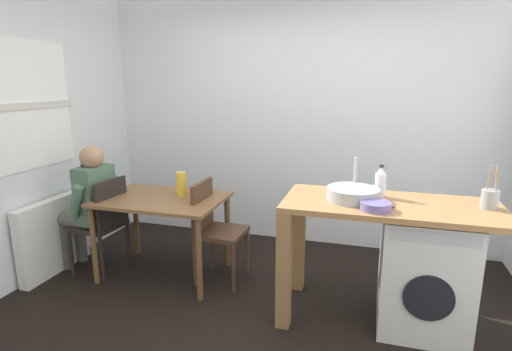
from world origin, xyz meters
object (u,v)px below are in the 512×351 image
chair_opposite (214,225)px  mixing_bowl (376,206)px  vase (181,184)px  chair_person_seat (104,220)px  dining_table (162,208)px  washing_machine (424,271)px  bottle_tall_green (380,183)px  seated_person (89,201)px  utensil_crock (490,199)px

chair_opposite → mixing_bowl: size_ratio=4.39×
mixing_bowl → vase: (-1.68, 0.50, -0.10)m
chair_person_seat → mixing_bowl: (2.38, -0.29, 0.44)m
dining_table → washing_machine: (2.20, -0.20, -0.21)m
chair_person_seat → chair_opposite: size_ratio=1.00×
chair_opposite → mixing_bowl: mixing_bowl is taller
washing_machine → vase: bearing=171.5°
bottle_tall_green → mixing_bowl: size_ratio=1.19×
dining_table → chair_opposite: chair_opposite is taller
washing_machine → seated_person: bearing=177.8°
bottle_tall_green → mixing_bowl: bottle_tall_green is taller
utensil_crock → chair_person_seat: bearing=179.2°
dining_table → chair_person_seat: size_ratio=1.22×
chair_person_seat → bottle_tall_green: 2.46m
washing_machine → bottle_tall_green: bearing=158.6°
chair_opposite → washing_machine: (1.72, -0.26, -0.08)m
chair_person_seat → seated_person: 0.23m
bottle_tall_green → washing_machine: bearing=-21.4°
dining_table → vase: size_ratio=4.95×
chair_opposite → utensil_crock: size_ratio=3.00×
chair_opposite → dining_table: bearing=-82.1°
dining_table → seated_person: 0.71m
bottle_tall_green → utensil_crock: bearing=-6.5°
dining_table → mixing_bowl: size_ratio=5.36×
bottle_tall_green → utensil_crock: 0.71m
chair_opposite → bottle_tall_green: 1.48m
chair_person_seat → washing_machine: chair_person_seat is taller
chair_opposite → utensil_crock: (2.09, -0.20, 0.48)m
chair_person_seat → seated_person: seated_person is taller
mixing_bowl → vase: 1.76m
dining_table → utensil_crock: utensil_crock is taller
chair_opposite → mixing_bowl: bearing=73.1°
utensil_crock → mixing_bowl: bearing=-161.2°
washing_machine → mixing_bowl: (-0.37, -0.20, 0.52)m
vase → chair_opposite: bearing=-8.4°
utensil_crock → seated_person: bearing=178.9°
mixing_bowl → vase: bearing=163.4°
mixing_bowl → utensil_crock: bearing=18.8°
dining_table → vase: bearing=33.7°
dining_table → vase: (0.15, 0.10, 0.21)m
bottle_tall_green → mixing_bowl: 0.34m
seated_person → mixing_bowl: seated_person is taller
chair_opposite → washing_machine: 1.74m
vase → mixing_bowl: bearing=-16.6°
chair_person_seat → bottle_tall_green: size_ratio=3.67×
chair_person_seat → seated_person: bearing=90.0°
chair_opposite → utensil_crock: 2.15m
chair_person_seat → mixing_bowl: 2.44m
dining_table → vase: 0.28m
washing_machine → bottle_tall_green: size_ratio=3.51×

